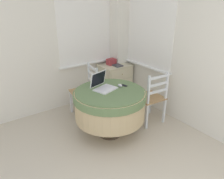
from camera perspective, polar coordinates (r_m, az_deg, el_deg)
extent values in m
cube|color=white|center=(3.80, -25.36, 10.34)|extent=(4.34, 0.06, 2.55)
cube|color=white|center=(4.19, -7.08, 16.36)|extent=(1.10, 0.01, 1.42)
cube|color=white|center=(4.31, -6.41, 6.76)|extent=(1.18, 0.07, 0.02)
cube|color=white|center=(4.03, 9.75, 15.95)|extent=(0.01, 1.10, 1.42)
cube|color=white|center=(4.16, 8.80, 6.03)|extent=(0.07, 1.18, 0.02)
cube|color=white|center=(4.48, 1.88, 14.20)|extent=(0.28, 0.28, 2.55)
cylinder|color=#4C3D2D|center=(3.48, -0.56, -11.18)|extent=(0.36, 0.36, 0.03)
cylinder|color=#4C3D2D|center=(3.29, -0.58, -6.08)|extent=(0.11, 0.11, 0.68)
cylinder|color=tan|center=(3.23, -0.59, -4.06)|extent=(1.03, 1.03, 0.42)
cylinder|color=#607A4C|center=(3.16, -0.60, -1.56)|extent=(1.05, 1.05, 0.11)
cylinder|color=#607A4C|center=(3.13, -0.61, -0.52)|extent=(1.00, 1.00, 0.02)
cube|color=white|center=(3.17, -1.70, 0.12)|extent=(0.36, 0.31, 0.02)
cube|color=silver|center=(3.18, -1.91, 0.36)|extent=(0.30, 0.21, 0.00)
cube|color=white|center=(3.21, -3.65, 2.77)|extent=(0.31, 0.14, 0.23)
cube|color=black|center=(3.21, -3.58, 2.77)|extent=(0.28, 0.12, 0.20)
ellipsoid|color=silver|center=(3.26, 2.11, 1.06)|extent=(0.06, 0.09, 0.04)
cube|color=black|center=(3.31, 3.13, 1.07)|extent=(0.07, 0.12, 0.01)
cube|color=black|center=(3.31, 3.14, 1.16)|extent=(0.06, 0.08, 0.00)
cube|color=#A87F51|center=(3.83, -7.43, -0.66)|extent=(0.48, 0.48, 0.02)
cube|color=silver|center=(4.04, -10.63, -3.11)|extent=(0.04, 0.04, 0.43)
cube|color=silver|center=(3.72, -8.91, -5.38)|extent=(0.04, 0.04, 0.43)
cube|color=silver|center=(4.14, -5.79, -2.10)|extent=(0.04, 0.04, 0.43)
cube|color=silver|center=(3.84, -3.72, -4.22)|extent=(0.04, 0.04, 0.43)
cube|color=silver|center=(3.97, -6.06, 3.93)|extent=(0.04, 0.04, 0.45)
cube|color=silver|center=(3.65, -3.91, 2.24)|extent=(0.04, 0.04, 0.45)
cube|color=silver|center=(3.75, -5.12, 5.60)|extent=(0.08, 0.37, 0.04)
cube|color=silver|center=(3.79, -5.06, 3.90)|extent=(0.08, 0.37, 0.04)
cube|color=silver|center=(3.83, -5.00, 2.23)|extent=(0.08, 0.37, 0.04)
cube|color=#A87F51|center=(3.66, 9.71, -1.99)|extent=(0.46, 0.46, 0.02)
cube|color=silver|center=(4.00, 9.86, -3.35)|extent=(0.04, 0.04, 0.43)
cube|color=silver|center=(3.79, 5.56, -4.67)|extent=(0.04, 0.04, 0.43)
cube|color=silver|center=(3.76, 13.44, -5.47)|extent=(0.04, 0.04, 0.43)
cube|color=silver|center=(3.54, 9.05, -7.03)|extent=(0.04, 0.04, 0.43)
cube|color=silver|center=(3.57, 14.13, 1.06)|extent=(0.03, 0.03, 0.45)
cube|color=silver|center=(3.33, 9.55, -0.15)|extent=(0.03, 0.03, 0.45)
cube|color=silver|center=(3.38, 12.16, 3.17)|extent=(0.37, 0.06, 0.04)
cube|color=silver|center=(3.42, 11.99, 1.31)|extent=(0.37, 0.06, 0.04)
cube|color=silver|center=(3.47, 11.83, -0.50)|extent=(0.37, 0.06, 0.04)
cube|color=beige|center=(4.52, 0.79, 2.07)|extent=(0.58, 0.45, 0.69)
cube|color=beige|center=(4.40, 0.82, 6.38)|extent=(0.60, 0.48, 0.02)
cube|color=beige|center=(4.27, 2.66, 4.05)|extent=(0.51, 0.01, 0.20)
sphere|color=olive|center=(4.26, 2.73, 4.02)|extent=(0.02, 0.02, 0.02)
cube|color=beige|center=(4.35, 2.60, 1.17)|extent=(0.51, 0.01, 0.20)
sphere|color=olive|center=(4.34, 2.67, 1.14)|extent=(0.02, 0.02, 0.02)
cube|color=beige|center=(4.44, 2.55, -1.59)|extent=(0.51, 0.01, 0.20)
sphere|color=olive|center=(4.44, 2.61, -1.62)|extent=(0.02, 0.02, 0.02)
cube|color=#9E3338|center=(4.39, -0.19, 7.27)|extent=(0.16, 0.14, 0.12)
cube|color=#3F3F44|center=(4.31, 1.45, 6.31)|extent=(0.15, 0.19, 0.02)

